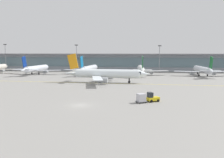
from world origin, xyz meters
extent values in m
plane|color=gray|center=(0.00, 0.00, 0.00)|extent=(400.00, 400.00, 0.00)
cube|color=yellow|center=(0.25, 33.91, 0.00)|extent=(109.91, 5.25, 0.01)
cube|color=#8C939E|center=(0.00, 88.05, 4.50)|extent=(184.79, 8.00, 9.00)
cube|color=slate|center=(0.00, 83.97, 4.95)|extent=(177.40, 0.16, 5.04)
cube|color=slate|center=(0.00, 86.55, 9.30)|extent=(192.18, 11.00, 0.60)
cone|color=silver|center=(-61.83, 77.27, 2.77)|extent=(2.63, 3.29, 2.56)
cube|color=black|center=(-61.87, 75.12, 3.11)|extent=(2.15, 2.47, 0.94)
cube|color=silver|center=(-55.22, 64.23, 2.03)|extent=(11.37, 5.28, 0.22)
cylinder|color=#999EA3|center=(-57.41, 65.47, 1.28)|extent=(1.72, 2.89, 1.66)
cylinder|color=black|center=(-61.92, 72.75, 0.71)|extent=(0.35, 0.35, 1.43)
cylinder|color=black|center=(-61.92, 72.75, 0.36)|extent=(0.45, 0.72, 0.71)
cylinder|color=silver|center=(-37.80, 63.01, 2.76)|extent=(3.72, 19.45, 2.68)
cone|color=silver|center=(-37.19, 74.27, 2.76)|extent=(2.72, 3.35, 2.55)
cube|color=black|center=(-37.31, 72.13, 3.10)|extent=(2.22, 2.53, 0.94)
cone|color=silver|center=(-38.43, 51.22, 2.76)|extent=(2.51, 4.41, 2.28)
cube|color=silver|center=(-44.74, 61.81, 2.03)|extent=(11.27, 6.01, 0.22)
cylinder|color=#999EA3|center=(-42.47, 62.87, 1.28)|extent=(1.81, 2.93, 1.66)
cube|color=silver|center=(-31.02, 61.07, 2.03)|extent=(11.34, 4.94, 0.22)
cylinder|color=#999EA3|center=(-33.17, 62.37, 1.28)|extent=(1.81, 2.93, 1.66)
cube|color=navy|center=(-38.39, 52.08, 6.40)|extent=(0.48, 3.63, 5.06)
cube|color=silver|center=(-40.34, 52.50, 3.17)|extent=(4.04, 2.10, 0.19)
cube|color=silver|center=(-36.40, 52.29, 3.17)|extent=(4.04, 2.10, 0.19)
cylinder|color=black|center=(-37.44, 69.77, 0.71)|extent=(0.35, 0.35, 1.42)
cylinder|color=black|center=(-37.44, 69.77, 0.36)|extent=(0.47, 0.73, 0.71)
cylinder|color=black|center=(-39.70, 61.54, 0.71)|extent=(0.35, 0.35, 1.42)
cylinder|color=black|center=(-39.70, 61.54, 0.36)|extent=(0.47, 0.73, 0.71)
cylinder|color=black|center=(-36.07, 61.34, 0.71)|extent=(0.35, 0.35, 1.42)
cylinder|color=black|center=(-36.07, 61.34, 0.36)|extent=(0.47, 0.73, 0.71)
cylinder|color=silver|center=(-12.56, 64.99, 2.77)|extent=(4.18, 19.54, 2.69)
cone|color=silver|center=(-11.68, 76.26, 2.77)|extent=(2.80, 3.42, 2.56)
cube|color=black|center=(-11.85, 74.12, 3.11)|extent=(2.28, 2.58, 0.94)
cone|color=silver|center=(-13.47, 53.18, 2.77)|extent=(2.62, 4.47, 2.29)
cube|color=silver|center=(-19.55, 63.94, 2.03)|extent=(11.27, 6.25, 0.22)
cylinder|color=#999EA3|center=(-17.24, 64.96, 1.28)|extent=(1.88, 2.97, 1.66)
cube|color=silver|center=(-5.81, 62.88, 2.03)|extent=(11.37, 4.71, 0.22)
cylinder|color=#999EA3|center=(-7.93, 64.23, 1.28)|extent=(1.88, 2.97, 1.66)
cube|color=#1472B2|center=(-13.41, 54.04, 6.41)|extent=(0.57, 3.64, 5.07)
cube|color=silver|center=(-15.35, 54.51, 3.18)|extent=(4.09, 2.20, 0.19)
cube|color=silver|center=(-11.41, 54.20, 3.18)|extent=(4.09, 2.20, 0.19)
cylinder|color=black|center=(-12.03, 71.75, 0.71)|extent=(0.35, 0.35, 1.43)
cylinder|color=black|center=(-12.03, 71.75, 0.36)|extent=(0.49, 0.74, 0.71)
cylinder|color=black|center=(-14.49, 63.55, 0.71)|extent=(0.35, 0.35, 1.43)
cylinder|color=black|center=(-14.49, 63.55, 0.36)|extent=(0.49, 0.74, 0.71)
cylinder|color=black|center=(-10.86, 63.27, 0.71)|extent=(0.35, 0.35, 1.43)
cylinder|color=black|center=(-10.86, 63.27, 0.36)|extent=(0.49, 0.74, 0.71)
cylinder|color=white|center=(11.79, 64.75, 2.77)|extent=(3.79, 19.51, 2.69)
cone|color=white|center=(11.14, 76.04, 2.77)|extent=(2.74, 3.37, 2.56)
cube|color=black|center=(11.26, 73.89, 3.11)|extent=(2.23, 2.54, 0.94)
cone|color=white|center=(12.46, 52.92, 2.77)|extent=(2.53, 4.43, 2.29)
cube|color=white|center=(5.00, 62.77, 2.03)|extent=(11.37, 4.92, 0.22)
cylinder|color=#999EA3|center=(7.14, 64.09, 1.28)|extent=(1.82, 2.94, 1.66)
cube|color=white|center=(18.75, 63.56, 2.03)|extent=(11.30, 6.06, 0.22)
cylinder|color=#999EA3|center=(16.47, 64.62, 1.28)|extent=(1.82, 2.94, 1.66)
cube|color=#19662D|center=(12.41, 53.78, 6.41)|extent=(0.49, 3.64, 5.07)
cube|color=white|center=(10.42, 53.98, 3.18)|extent=(4.06, 2.12, 0.19)
cube|color=white|center=(14.37, 54.21, 3.18)|extent=(4.06, 2.12, 0.19)
cylinder|color=black|center=(11.40, 71.52, 0.71)|extent=(0.35, 0.35, 1.43)
cylinder|color=black|center=(11.40, 71.52, 0.36)|extent=(0.48, 0.74, 0.71)
cylinder|color=black|center=(10.06, 63.06, 0.71)|extent=(0.35, 0.35, 1.43)
cylinder|color=black|center=(10.06, 63.06, 0.36)|extent=(0.48, 0.74, 0.71)
cylinder|color=black|center=(13.69, 63.27, 0.71)|extent=(0.35, 0.35, 1.43)
cylinder|color=black|center=(13.69, 63.27, 0.36)|extent=(0.48, 0.74, 0.71)
cylinder|color=silver|center=(38.83, 64.15, 2.77)|extent=(3.82, 19.51, 2.69)
cone|color=silver|center=(38.16, 75.44, 2.77)|extent=(2.74, 3.38, 2.56)
cube|color=black|center=(38.29, 73.29, 3.11)|extent=(2.24, 2.54, 0.94)
cone|color=silver|center=(39.52, 52.33, 2.77)|extent=(2.54, 4.43, 2.29)
cube|color=silver|center=(32.04, 62.17, 2.03)|extent=(11.37, 4.91, 0.22)
cylinder|color=#999EA3|center=(34.18, 63.49, 1.28)|extent=(1.83, 2.94, 1.66)
cube|color=silver|center=(45.80, 62.98, 2.03)|extent=(11.30, 6.07, 0.22)
cylinder|color=#999EA3|center=(43.51, 64.03, 1.28)|extent=(1.83, 2.94, 1.66)
cube|color=#19662D|center=(39.47, 53.19, 6.41)|extent=(0.50, 3.64, 5.07)
cube|color=silver|center=(37.48, 53.39, 3.18)|extent=(4.06, 2.13, 0.19)
cube|color=silver|center=(41.43, 53.62, 3.18)|extent=(4.06, 2.13, 0.19)
cylinder|color=black|center=(38.43, 70.93, 0.71)|extent=(0.35, 0.35, 1.43)
cylinder|color=black|center=(38.43, 70.93, 0.36)|extent=(0.48, 0.74, 0.71)
cylinder|color=black|center=(37.10, 62.47, 0.71)|extent=(0.35, 0.35, 1.43)
cylinder|color=black|center=(37.10, 62.47, 0.36)|extent=(0.48, 0.74, 0.71)
cylinder|color=black|center=(40.74, 62.68, 0.71)|extent=(0.35, 0.35, 1.43)
cylinder|color=black|center=(40.74, 62.68, 0.36)|extent=(0.48, 0.74, 0.71)
cylinder|color=white|center=(0.25, 35.91, 3.13)|extent=(21.99, 4.01, 3.04)
cone|color=white|center=(13.00, 35.34, 3.13)|extent=(3.77, 3.05, 2.89)
cube|color=black|center=(10.57, 35.45, 3.51)|extent=(2.84, 2.49, 1.06)
cone|color=white|center=(-13.11, 36.50, 3.13)|extent=(4.97, 2.80, 2.58)
cube|color=white|center=(-1.19, 43.75, 2.29)|extent=(6.70, 12.77, 0.25)
cylinder|color=#999EA3|center=(0.04, 41.19, 1.45)|extent=(3.30, 2.02, 1.88)
cube|color=white|center=(-1.88, 28.22, 2.29)|extent=(5.70, 12.84, 0.25)
cylinder|color=#999EA3|center=(-0.43, 30.66, 1.45)|extent=(3.30, 2.02, 1.88)
cube|color=orange|center=(-12.14, 36.46, 7.24)|extent=(4.11, 0.50, 5.72)
cube|color=white|center=(-11.68, 38.67, 3.58)|extent=(2.34, 4.56, 0.21)
cube|color=white|center=(-11.88, 34.21, 3.58)|extent=(2.34, 4.56, 0.21)
cylinder|color=black|center=(7.90, 35.56, 0.80)|extent=(0.39, 0.39, 1.61)
cylinder|color=black|center=(7.90, 35.56, 0.40)|extent=(0.83, 0.53, 0.80)
cylinder|color=black|center=(-1.45, 38.04, 0.80)|extent=(0.39, 0.39, 1.61)
cylinder|color=black|center=(-1.45, 38.04, 0.40)|extent=(0.83, 0.53, 0.80)
cylinder|color=black|center=(-1.63, 33.93, 0.80)|extent=(0.39, 0.39, 1.61)
cylinder|color=black|center=(-1.63, 33.93, 0.40)|extent=(0.83, 0.53, 0.80)
cube|color=yellow|center=(14.63, 5.28, 0.65)|extent=(2.95, 2.50, 0.70)
cube|color=#1E2328|center=(13.98, 4.91, 1.55)|extent=(1.40, 1.52, 1.10)
cylinder|color=black|center=(15.02, 6.31, 0.30)|extent=(0.63, 0.49, 0.60)
cylinder|color=black|center=(15.71, 5.09, 0.30)|extent=(0.63, 0.49, 0.60)
cylinder|color=black|center=(13.54, 5.47, 0.30)|extent=(0.63, 0.49, 0.60)
cylinder|color=black|center=(14.24, 4.25, 0.30)|extent=(0.63, 0.49, 0.60)
cube|color=#595B60|center=(12.08, 3.83, 0.28)|extent=(2.62, 2.43, 0.12)
cube|color=silver|center=(12.08, 3.83, 1.14)|extent=(2.13, 2.10, 1.60)
cylinder|color=black|center=(12.38, 4.81, 0.11)|extent=(0.24, 0.20, 0.22)
cylinder|color=black|center=(13.08, 3.59, 0.11)|extent=(0.24, 0.20, 0.22)
cylinder|color=black|center=(11.08, 4.06, 0.11)|extent=(0.24, 0.20, 0.22)
cylinder|color=black|center=(11.78, 2.85, 0.11)|extent=(0.24, 0.20, 0.22)
cylinder|color=gray|center=(-64.48, 81.42, 7.22)|extent=(0.36, 0.36, 14.44)
cube|color=#3F3F42|center=(-64.48, 81.42, 14.69)|extent=(1.80, 0.30, 0.50)
cylinder|color=gray|center=(-22.97, 80.53, 6.98)|extent=(0.36, 0.36, 13.96)
cube|color=#3F3F42|center=(-22.97, 80.53, 14.21)|extent=(1.80, 0.30, 0.50)
cylinder|color=gray|center=(21.11, 80.11, 6.73)|extent=(0.36, 0.36, 13.46)
cube|color=#3F3F42|center=(21.11, 80.11, 13.71)|extent=(1.80, 0.30, 0.50)
camera|label=1|loc=(12.11, -46.15, 10.74)|focal=38.44mm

